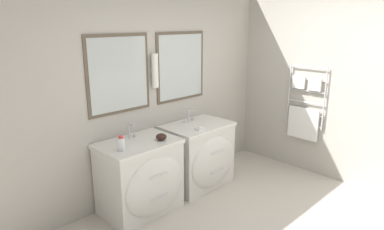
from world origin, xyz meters
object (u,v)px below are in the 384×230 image
object	(u,v)px
vanity_right	(199,155)
toiletry_bottle	(121,144)
vanity_left	(141,177)
amenity_bowl	(161,137)

from	to	relation	value
vanity_right	toiletry_bottle	size ratio (longest dim) A/B	5.43
vanity_left	vanity_right	world-z (taller)	same
vanity_right	amenity_bowl	distance (m)	0.85
vanity_right	amenity_bowl	xyz separation A→B (m)	(-0.71, -0.09, 0.45)
toiletry_bottle	vanity_right	bearing A→B (deg)	2.90
vanity_left	amenity_bowl	xyz separation A→B (m)	(0.22, -0.09, 0.45)
vanity_right	toiletry_bottle	distance (m)	1.30
vanity_left	toiletry_bottle	distance (m)	0.56
vanity_left	toiletry_bottle	bearing A→B (deg)	-167.43
toiletry_bottle	amenity_bowl	size ratio (longest dim) A/B	1.30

